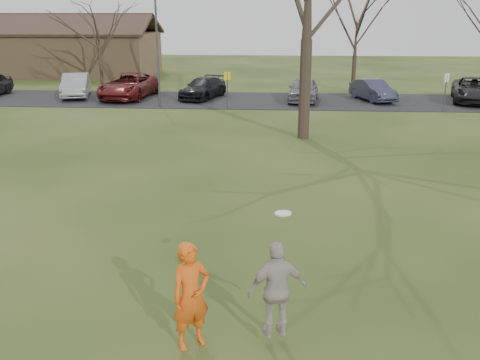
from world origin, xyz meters
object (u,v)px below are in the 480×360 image
car_3 (203,88)px  car_2 (129,86)px  car_1 (76,85)px  car_4 (303,89)px  lamp_post (157,36)px  car_5 (373,90)px  car_6 (474,90)px  catching_play (277,290)px  building (38,52)px  player_defender (191,296)px

car_3 → car_2: bearing=-160.0°
car_1 → car_4: size_ratio=1.06×
car_1 → lamp_post: lamp_post is taller
car_3 → car_5: (10.53, -0.18, -0.00)m
car_6 → catching_play: bearing=-100.2°
building → player_defender: bearing=-63.1°
car_6 → car_5: bearing=-165.8°
player_defender → car_1: bearing=77.3°
building → catching_play: bearing=-61.4°
catching_play → player_defender: bearing=-174.9°
player_defender → car_6: player_defender is taller
catching_play → car_3: bearing=100.5°
car_5 → car_4: bearing=166.4°
player_defender → car_3: 26.22m
car_1 → lamp_post: 7.49m
building → car_2: bearing=-48.0°
car_1 → building: 14.84m
car_1 → car_6: car_1 is taller
player_defender → car_2: (-8.08, 25.76, -0.12)m
car_5 → lamp_post: (-12.67, -2.84, 3.29)m
car_6 → catching_play: 28.24m
car_4 → car_2: bearing=-176.0°
catching_play → building: 43.70m
player_defender → car_3: size_ratio=0.42×
car_6 → building: 35.11m
car_1 → catching_play: size_ratio=2.06×
player_defender → car_1: 28.45m
lamp_post → car_5: bearing=12.6°
car_1 → car_5: 18.74m
car_2 → building: (-11.44, 12.72, 1.13)m
car_3 → catching_play: 26.32m
car_1 → car_6: (24.79, -0.20, -0.01)m
car_6 → building: (-32.71, 12.70, 1.17)m
player_defender → building: bearing=80.2°
player_defender → car_5: bearing=37.8°
car_3 → car_4: car_4 is taller
building → car_3: bearing=-37.7°
car_5 → car_1: bearing=159.7°
car_1 → car_6: 24.79m
car_5 → car_6: bearing=-20.2°
car_4 → car_6: size_ratio=0.80×
car_2 → building: bearing=137.3°
car_3 → car_6: bearing=16.2°
car_1 → building: (-7.92, 12.50, 1.16)m
car_3 → catching_play: catching_play is taller
car_4 → catching_play: bearing=-87.3°
car_4 → building: (-22.40, 13.12, 1.18)m
lamp_post → building: bearing=132.1°
player_defender → lamp_post: size_ratio=0.29×
catching_play → car_4: bearing=86.6°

